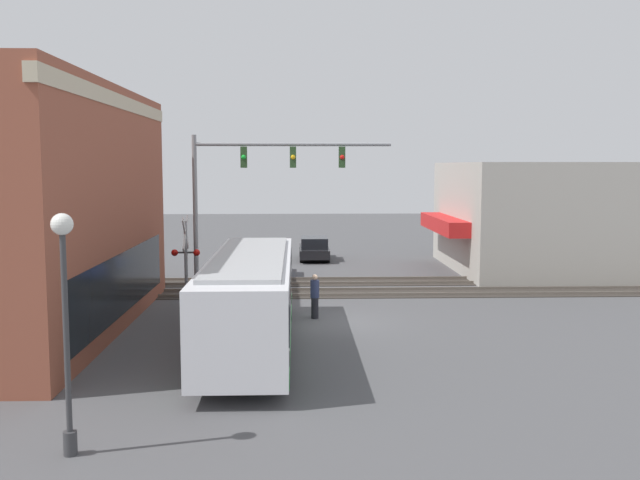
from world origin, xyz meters
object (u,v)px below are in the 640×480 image
(pedestrian_near_bus, at_px, (315,296))
(city_bus, at_px, (251,296))
(parked_car_black, at_px, (314,249))
(parked_car_blue, at_px, (268,263))
(pedestrian_at_crossing, at_px, (215,288))
(streetlamp, at_px, (65,313))
(crossing_signal, at_px, (186,253))

(pedestrian_near_bus, bearing_deg, city_bus, 153.45)
(parked_car_black, bearing_deg, parked_car_blue, 158.10)
(pedestrian_near_bus, distance_m, pedestrian_at_crossing, 4.33)
(streetlamp, xyz_separation_m, parked_car_black, (29.86, -5.75, -2.28))
(parked_car_black, bearing_deg, streetlamp, 169.09)
(city_bus, height_order, parked_car_blue, city_bus)
(crossing_signal, height_order, pedestrian_near_bus, crossing_signal)
(streetlamp, xyz_separation_m, pedestrian_near_bus, (12.82, -5.33, -2.08))
(crossing_signal, bearing_deg, parked_car_blue, -20.40)
(streetlamp, distance_m, pedestrian_at_crossing, 14.66)
(parked_car_black, height_order, pedestrian_near_bus, pedestrian_near_bus)
(parked_car_blue, relative_size, parked_car_black, 1.09)
(parked_car_blue, height_order, pedestrian_near_bus, pedestrian_near_bus)
(pedestrian_at_crossing, bearing_deg, parked_car_black, -16.03)
(city_bus, bearing_deg, pedestrian_near_bus, -26.55)
(crossing_signal, distance_m, parked_car_blue, 8.97)
(crossing_signal, bearing_deg, pedestrian_at_crossing, -118.02)
(streetlamp, height_order, pedestrian_at_crossing, streetlamp)
(city_bus, height_order, crossing_signal, crossing_signal)
(crossing_signal, xyz_separation_m, parked_car_black, (14.74, -5.68, -1.63))
(crossing_signal, xyz_separation_m, pedestrian_near_bus, (-2.30, -5.25, -1.42))
(crossing_signal, distance_m, pedestrian_at_crossing, 1.98)
(pedestrian_near_bus, bearing_deg, streetlamp, 157.41)
(parked_car_black, distance_m, pedestrian_at_crossing, 16.03)
(crossing_signal, height_order, parked_car_blue, crossing_signal)
(parked_car_black, distance_m, pedestrian_near_bus, 17.05)
(crossing_signal, xyz_separation_m, streetlamp, (-15.12, 0.08, 0.65))
(pedestrian_at_crossing, bearing_deg, streetlamp, 174.75)
(streetlamp, bearing_deg, parked_car_black, -10.91)
(crossing_signal, distance_m, parked_car_black, 15.88)
(parked_car_blue, bearing_deg, city_bus, 180.00)
(city_bus, xyz_separation_m, pedestrian_near_bus, (4.36, -2.18, -0.82))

